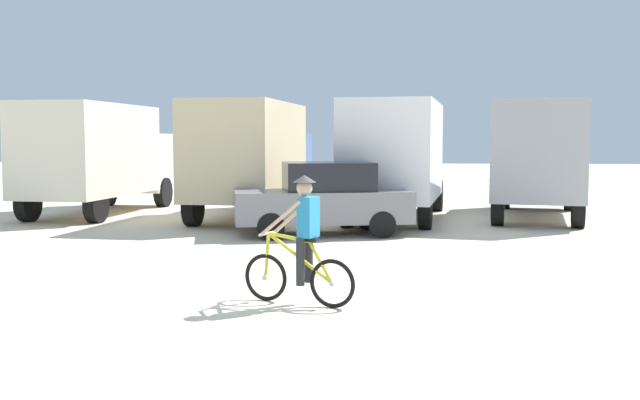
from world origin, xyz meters
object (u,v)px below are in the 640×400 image
(box_truck_avon_van, at_px, (396,154))
(box_truck_grey_hauler, at_px, (538,154))
(box_truck_cream_rv, at_px, (98,154))
(sedan_parked, at_px, (324,199))
(cyclist_orange_shirt, at_px, (302,245))
(box_truck_tan_camper, at_px, (252,154))

(box_truck_avon_van, relative_size, box_truck_grey_hauler, 0.99)
(box_truck_avon_van, bearing_deg, box_truck_cream_rv, 176.75)
(box_truck_avon_van, height_order, sedan_parked, box_truck_avon_van)
(box_truck_cream_rv, xyz_separation_m, sedan_parked, (7.36, -4.27, -0.99))
(cyclist_orange_shirt, bearing_deg, box_truck_grey_hauler, 65.22)
(cyclist_orange_shirt, bearing_deg, box_truck_avon_van, 82.96)
(box_truck_grey_hauler, bearing_deg, box_truck_cream_rv, -179.37)
(box_truck_avon_van, distance_m, box_truck_grey_hauler, 4.18)
(box_truck_tan_camper, xyz_separation_m, cyclist_orange_shirt, (2.80, -11.21, -1.03))
(sedan_parked, bearing_deg, box_truck_tan_camper, 123.64)
(box_truck_avon_van, bearing_deg, cyclist_orange_shirt, -97.04)
(box_truck_avon_van, xyz_separation_m, cyclist_orange_shirt, (-1.40, -11.31, -1.03))
(sedan_parked, relative_size, cyclist_orange_shirt, 2.47)
(sedan_parked, bearing_deg, box_truck_grey_hauler, 36.81)
(box_truck_tan_camper, height_order, box_truck_avon_van, same)
(box_truck_tan_camper, bearing_deg, box_truck_avon_van, 1.39)
(box_truck_cream_rv, bearing_deg, box_truck_avon_van, -3.25)
(sedan_parked, height_order, cyclist_orange_shirt, cyclist_orange_shirt)
(box_truck_avon_van, xyz_separation_m, sedan_parked, (-1.77, -3.75, -0.99))
(box_truck_cream_rv, xyz_separation_m, box_truck_grey_hauler, (13.26, 0.15, 0.00))
(box_truck_cream_rv, bearing_deg, box_truck_grey_hauler, 0.63)
(cyclist_orange_shirt, bearing_deg, sedan_parked, 92.83)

